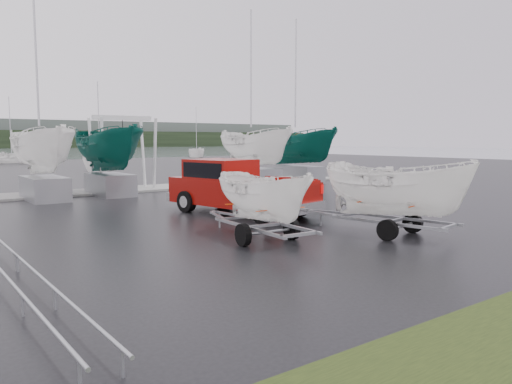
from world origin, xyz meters
The scene contains 14 objects.
ground_plane centered at (0.00, 0.00, 0.00)m, with size 120.00×120.00×0.00m, color black.
dock centered at (0.00, 13.00, 0.05)m, with size 30.00×3.00×0.12m, color #979791.
pickup_truck centered at (-0.27, 2.25, 1.07)m, with size 3.27×6.49×2.06m.
trailer_hitched centered at (1.02, -4.24, 2.80)m, with size 2.08×3.76×5.17m.
trailer_parked centered at (-2.56, -2.62, 2.41)m, with size 1.82×3.67×4.43m.
boat_hoist centered at (-0.38, 13.00, 2.67)m, with size 3.30×2.18×4.12m.
keelboat_0 centered at (-5.04, 11.00, 3.64)m, with size 2.30×3.20×10.46m.
keelboat_1 centered at (-1.84, 11.20, 3.76)m, with size 2.38×3.20×7.42m.
keelboat_2 centered at (7.21, 11.00, 3.83)m, with size 2.41×3.20×10.58m.
keelboat_3 centered at (11.05, 11.30, 3.90)m, with size 2.45×3.20×10.62m.
mast_rack_1 centered at (-9.00, -5.00, 0.35)m, with size 0.56×6.50×0.06m.
moored_boat_1 centered at (1.34, 53.17, 0.00)m, with size 3.11×3.04×11.59m.
moored_boat_2 centered at (4.62, 31.27, 0.01)m, with size 3.21×3.22×11.04m.
moored_boat_3 centered at (29.44, 57.23, 0.01)m, with size 3.12×3.16×11.15m.
Camera 1 is at (-10.85, -13.45, 2.82)m, focal length 35.00 mm.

